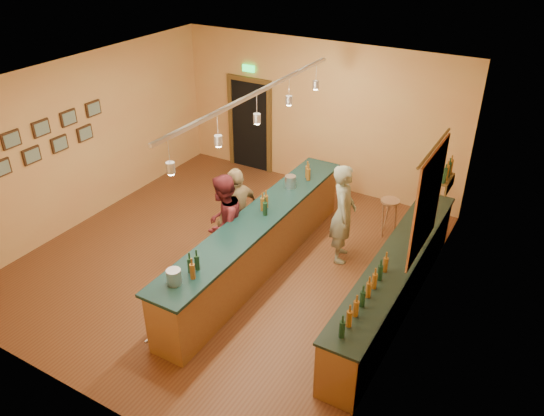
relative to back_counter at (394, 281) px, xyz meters
The scene contains 17 objects.
floor 3.01m from the back_counter, behind, with size 7.00×7.00×0.00m, color #5A2F19.
ceiling 4.03m from the back_counter, behind, with size 6.50×7.00×0.02m, color silver.
wall_back 4.59m from the back_counter, 131.80° to the left, with size 6.50×0.02×3.20m, color #D3884F.
wall_front 4.86m from the back_counter, 128.91° to the right, with size 6.50×0.02×3.20m, color #D3884F.
wall_left 6.32m from the back_counter, behind, with size 0.02×7.00×3.20m, color #D3884F.
wall_right 1.16m from the back_counter, 32.52° to the right, with size 0.02×7.00×3.20m, color #D3884F.
doorway 5.75m from the back_counter, 144.79° to the left, with size 1.15×0.09×2.48m.
tapestry 1.41m from the back_counter, 40.29° to the left, with size 0.03×1.40×1.60m, color maroon.
bottle_shelf 2.10m from the back_counter, 83.32° to the left, with size 0.17×0.55×0.54m.
picture_grid 6.42m from the back_counter, behind, with size 0.06×2.20×0.70m, color #382111, non-canonical shape.
back_counter is the anchor object (origin of this frame).
tasting_bar 2.34m from the back_counter, behind, with size 0.73×5.10×1.38m.
pendant_track 3.42m from the back_counter, behind, with size 0.11×4.60×0.50m.
bartender 1.56m from the back_counter, 145.83° to the left, with size 0.66×0.43×1.81m, color gray.
customer_a 2.93m from the back_counter, behind, with size 0.85×0.66×1.74m, color #59191E.
customer_b 2.90m from the back_counter, behind, with size 1.00×0.42×1.71m, color #997A51.
bar_stool 2.17m from the back_counter, 111.21° to the left, with size 0.36×0.36×0.74m.
Camera 1 is at (4.61, -6.41, 5.48)m, focal length 35.00 mm.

